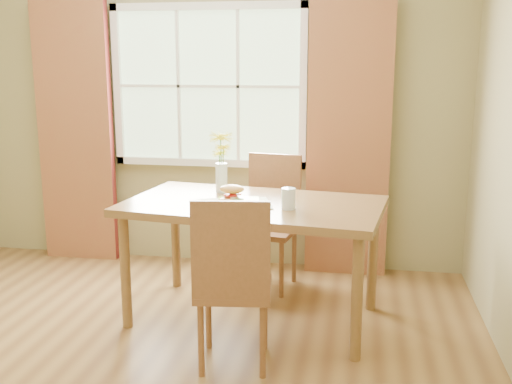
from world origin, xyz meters
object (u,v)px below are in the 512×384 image
object	(u,v)px
croissant_sandwich	(232,194)
flower_vase	(221,156)
chair_far	(270,214)
dining_table	(253,215)
water_glass	(288,199)
chair_near	(233,277)

from	to	relation	value
croissant_sandwich	flower_vase	xyz separation A→B (m)	(-0.16, 0.40, 0.18)
chair_far	croissant_sandwich	xyz separation A→B (m)	(-0.13, -0.80, 0.33)
chair_far	croissant_sandwich	world-z (taller)	chair_far
dining_table	flower_vase	bearing A→B (deg)	143.19
croissant_sandwich	water_glass	distance (m)	0.36
dining_table	croissant_sandwich	distance (m)	0.24
croissant_sandwich	water_glass	world-z (taller)	croissant_sandwich
flower_vase	chair_far	bearing A→B (deg)	54.48
chair_near	flower_vase	distance (m)	1.13
dining_table	water_glass	distance (m)	0.32
croissant_sandwich	water_glass	size ratio (longest dim) A/B	1.31
dining_table	chair_near	world-z (taller)	chair_near
flower_vase	dining_table	bearing A→B (deg)	-44.34
chair_near	dining_table	bearing A→B (deg)	83.53
chair_near	water_glass	distance (m)	0.69
chair_near	flower_vase	world-z (taller)	flower_vase
dining_table	chair_far	world-z (taller)	chair_far
chair_near	croissant_sandwich	size ratio (longest dim) A/B	5.81
chair_far	croissant_sandwich	distance (m)	0.88
dining_table	flower_vase	distance (m)	0.51
chair_far	dining_table	bearing A→B (deg)	-81.67
chair_far	croissant_sandwich	bearing A→B (deg)	-89.49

